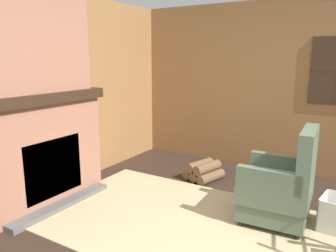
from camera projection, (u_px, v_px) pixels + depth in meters
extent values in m
cube|color=olive|center=(24.00, 96.00, 3.58)|extent=(0.06, 5.54, 2.39)
cube|color=olive|center=(305.00, 89.00, 4.41)|extent=(5.54, 0.06, 2.39)
cube|color=#93604C|center=(42.00, 154.00, 3.59)|extent=(0.39, 1.42, 1.14)
cube|color=black|center=(52.00, 167.00, 3.54)|extent=(0.08, 0.74, 0.64)
cube|color=#565451|center=(62.00, 205.00, 3.57)|extent=(0.16, 1.27, 0.06)
cube|color=black|center=(37.00, 97.00, 3.47)|extent=(0.49, 1.52, 0.11)
cube|color=#93604C|center=(32.00, 37.00, 3.34)|extent=(0.34, 1.25, 1.12)
cube|color=tan|center=(216.00, 231.00, 3.08)|extent=(3.62, 1.83, 0.01)
cube|color=#516651|center=(274.00, 204.00, 3.24)|extent=(0.64, 0.61, 0.24)
cube|color=#516651|center=(275.00, 190.00, 3.21)|extent=(0.68, 0.64, 0.18)
cube|color=#516651|center=(307.00, 158.00, 3.01)|extent=(0.15, 0.62, 0.55)
cube|color=#516651|center=(269.00, 180.00, 2.95)|extent=(0.59, 0.12, 0.20)
cube|color=#516651|center=(279.00, 164.00, 3.40)|extent=(0.59, 0.12, 0.20)
cylinder|color=#332319|center=(241.00, 223.00, 3.18)|extent=(0.05, 0.05, 0.06)
cylinder|color=#332319|center=(253.00, 203.00, 3.60)|extent=(0.05, 0.05, 0.06)
cylinder|color=#332319|center=(297.00, 237.00, 2.94)|extent=(0.05, 0.05, 0.06)
cylinder|color=#332319|center=(304.00, 214.00, 3.36)|extent=(0.05, 0.05, 0.06)
cylinder|color=brown|center=(196.00, 172.00, 4.50)|extent=(0.25, 0.45, 0.13)
cylinder|color=brown|center=(203.00, 174.00, 4.40)|extent=(0.25, 0.45, 0.13)
cylinder|color=brown|center=(211.00, 177.00, 4.30)|extent=(0.25, 0.45, 0.13)
cylinder|color=brown|center=(200.00, 165.00, 4.42)|extent=(0.25, 0.45, 0.13)
cylinder|color=brown|center=(207.00, 168.00, 4.33)|extent=(0.25, 0.45, 0.13)
cube|color=white|center=(322.00, 210.00, 3.16)|extent=(0.06, 0.34, 0.32)
ellipsoid|color=#47708E|center=(12.00, 89.00, 3.25)|extent=(0.11, 0.11, 0.10)
cylinder|color=white|center=(10.00, 74.00, 3.22)|extent=(0.06, 0.06, 0.19)
cube|color=brown|center=(41.00, 86.00, 3.54)|extent=(0.13, 0.23, 0.12)
cube|color=silver|center=(45.00, 86.00, 3.50)|extent=(0.01, 0.04, 0.02)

